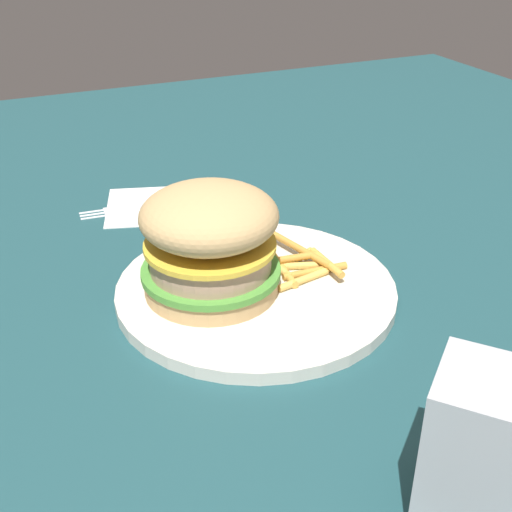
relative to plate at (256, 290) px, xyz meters
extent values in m
plane|color=#1E474C|center=(-0.02, -0.03, -0.01)|extent=(1.60, 1.60, 0.00)
cylinder|color=silver|center=(0.00, 0.00, 0.00)|extent=(0.26, 0.26, 0.01)
cylinder|color=tan|center=(-0.04, 0.01, 0.01)|extent=(0.12, 0.12, 0.02)
cylinder|color=#4C9338|center=(-0.04, 0.01, 0.03)|extent=(0.13, 0.13, 0.01)
cylinder|color=tan|center=(-0.04, 0.01, 0.04)|extent=(0.11, 0.11, 0.02)
cylinder|color=yellow|center=(-0.04, 0.01, 0.05)|extent=(0.12, 0.12, 0.00)
ellipsoid|color=tan|center=(-0.04, 0.01, 0.08)|extent=(0.12, 0.12, 0.05)
cylinder|color=#E5B251|center=(0.04, -0.01, 0.01)|extent=(0.06, 0.02, 0.01)
cylinder|color=gold|center=(0.06, -0.01, 0.01)|extent=(0.07, 0.01, 0.01)
cylinder|color=#E5B251|center=(0.03, 0.02, 0.01)|extent=(0.01, 0.05, 0.01)
cylinder|color=gold|center=(0.03, 0.01, 0.01)|extent=(0.01, 0.07, 0.01)
cylinder|color=gold|center=(0.05, 0.02, 0.01)|extent=(0.06, 0.03, 0.01)
cylinder|color=#E5B251|center=(0.04, 0.01, 0.01)|extent=(0.08, 0.03, 0.01)
cylinder|color=gold|center=(0.03, 0.02, 0.02)|extent=(0.08, 0.02, 0.01)
cylinder|color=gold|center=(0.06, 0.03, 0.02)|extent=(0.03, 0.08, 0.01)
cylinder|color=gold|center=(0.07, -0.01, 0.02)|extent=(0.01, 0.05, 0.01)
cube|color=white|center=(-0.03, 0.23, -0.01)|extent=(0.14, 0.14, 0.00)
cube|color=silver|center=(0.00, 0.23, 0.00)|extent=(0.11, 0.02, 0.00)
cube|color=silver|center=(-0.07, 0.23, 0.00)|extent=(0.04, 0.03, 0.00)
cylinder|color=silver|center=(-0.10, 0.24, 0.00)|extent=(0.03, 0.00, 0.00)
cylinder|color=silver|center=(-0.10, 0.23, 0.00)|extent=(0.03, 0.00, 0.00)
cylinder|color=silver|center=(-0.10, 0.23, 0.00)|extent=(0.03, 0.00, 0.00)
cube|color=#B7BABF|center=(0.03, -0.29, 0.04)|extent=(0.10, 0.11, 0.10)
camera|label=1|loc=(-0.21, -0.48, 0.33)|focal=46.79mm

